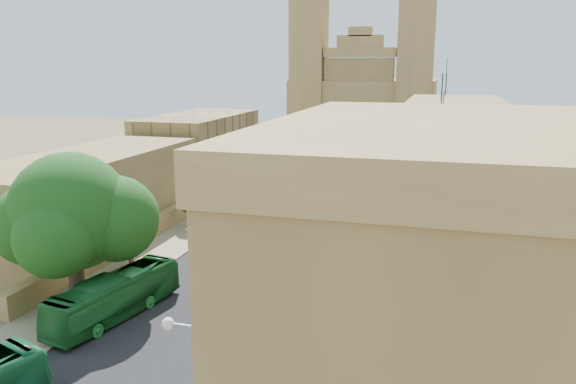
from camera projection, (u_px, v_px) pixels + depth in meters
The scene contains 32 objects.
ground at pixel (172, 347), 34.21m from camera, with size 260.00×260.00×0.00m, color brown.
road_surface at pixel (298, 219), 62.36m from camera, with size 14.00×140.00×0.01m, color black.
sidewalk_east at pixel (384, 226), 59.84m from camera, with size 5.00×140.00×0.01m, color #827255.
sidewalk_west at pixel (218, 213), 64.88m from camera, with size 5.00×140.00×0.01m, color #827255.
kerb_east at pixel (360, 224), 60.50m from camera, with size 0.25×140.00×0.12m, color #827255.
kerb_west at pixel (239, 214), 64.21m from camera, with size 0.25×140.00×0.12m, color #827255.
townhouse_a at pixel (450, 296), 25.75m from camera, with size 9.00×14.00×16.40m.
townhouse_b at pixel (450, 228), 39.05m from camera, with size 9.00×14.00×14.90m.
townhouse_c at pixel (451, 174), 51.91m from camera, with size 9.00×14.00×17.40m.
townhouse_d at pixel (450, 158), 65.22m from camera, with size 9.00×14.00×15.90m.
west_wall at pixel (152, 227), 56.10m from camera, with size 1.00×40.00×1.80m, color olive.
west_building_low at pixel (89, 196), 54.95m from camera, with size 10.00×28.00×8.40m, color brown.
west_building_mid at pixel (200, 150), 79.17m from camera, with size 10.00×22.00×10.00m, color olive.
church at pixel (364, 104), 105.88m from camera, with size 28.00×22.50×36.30m.
ficus_tree at pixel (72, 216), 39.03m from camera, with size 11.01×10.12×11.01m.
street_tree_a at pixel (130, 233), 47.50m from camera, with size 2.77×2.77×4.26m.
street_tree_b at pixel (191, 202), 58.77m from camera, with size 2.72×2.72×4.19m.
street_tree_c at pixel (233, 172), 69.82m from camera, with size 3.61×3.61×5.56m.
street_tree_d at pixel (263, 164), 81.29m from camera, with size 2.74×2.74×4.21m.
red_truck at pixel (237, 285), 40.17m from camera, with size 2.31×5.43×3.13m.
olive_pickup at pixel (338, 243), 51.49m from camera, with size 2.88×4.28×1.63m.
bus_green_north at pixel (115, 296), 37.97m from camera, with size 2.52×10.76×3.00m, color #196127.
bus_red_east at pixel (311, 242), 49.32m from camera, with size 2.58×11.03×3.07m, color #BF391A.
bus_cream_east at pixel (350, 221), 56.35m from camera, with size 2.43×10.37×2.89m, color beige.
car_blue_a at pixel (206, 248), 50.83m from camera, with size 1.34×3.33×1.13m, color #386797.
car_white_a at pixel (269, 208), 64.75m from camera, with size 1.47×4.21×1.39m, color silver.
car_cream at pixel (301, 221), 59.56m from camera, with size 1.97×4.28×1.19m, color beige.
car_dkblue at pixel (295, 192), 73.01m from camera, with size 1.76×4.32×1.25m, color #13234B.
car_white_b at pixel (319, 198), 69.27m from camera, with size 1.69×4.20×1.43m, color silver.
car_blue_b at pixel (331, 173), 85.73m from camera, with size 1.44×4.13×1.36m, color #5171BE.
pedestrian_a at pixel (328, 284), 41.93m from camera, with size 0.59×0.39×1.63m, color #28272C.
pedestrian_c at pixel (377, 247), 50.29m from camera, with size 0.93×0.39×1.58m, color #34353D.
Camera 1 is at (15.31, -28.17, 16.78)m, focal length 35.00 mm.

